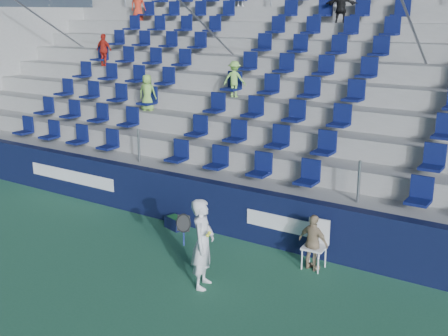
% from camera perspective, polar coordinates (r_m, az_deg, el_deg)
% --- Properties ---
extents(ground, '(70.00, 70.00, 0.00)m').
position_cam_1_polar(ground, '(11.03, -9.07, -11.69)').
color(ground, '#30724E').
rests_on(ground, ground).
extents(sponsor_wall, '(24.00, 0.32, 1.20)m').
position_cam_1_polar(sponsor_wall, '(13.08, 0.12, -4.18)').
color(sponsor_wall, '#0E1435').
rests_on(sponsor_wall, ground).
extents(grandstand, '(24.00, 8.17, 6.63)m').
position_cam_1_polar(grandstand, '(17.05, 9.56, 5.61)').
color(grandstand, '#999994').
rests_on(grandstand, ground).
extents(tennis_player, '(0.70, 0.73, 1.74)m').
position_cam_1_polar(tennis_player, '(10.52, -2.17, -7.67)').
color(tennis_player, silver).
rests_on(tennis_player, ground).
extents(line_judge_chair, '(0.48, 0.49, 1.00)m').
position_cam_1_polar(line_judge_chair, '(11.56, 9.38, -7.27)').
color(line_judge_chair, white).
rests_on(line_judge_chair, ground).
extents(line_judge, '(0.72, 0.41, 1.16)m').
position_cam_1_polar(line_judge, '(11.43, 9.06, -7.49)').
color(line_judge, tan).
rests_on(line_judge, ground).
extents(ball_bin, '(0.59, 0.47, 0.29)m').
position_cam_1_polar(ball_bin, '(13.56, -4.93, -5.50)').
color(ball_bin, '#0F1539').
rests_on(ball_bin, ground).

